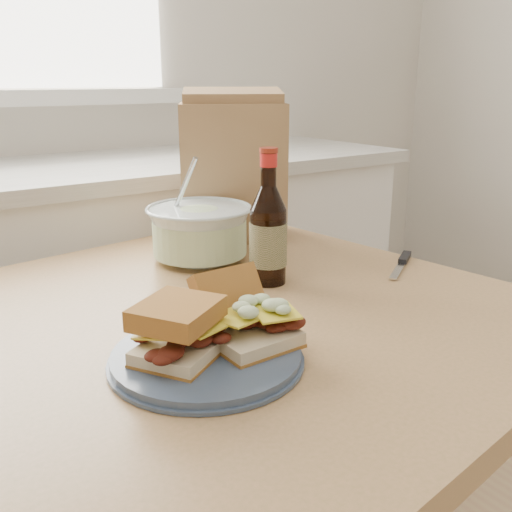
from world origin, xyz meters
TOP-DOWN VIEW (x-y plane):
  - cabinet_run at (-0.00, 1.70)m, footprint 2.50×0.64m
  - dining_table at (0.13, 0.81)m, footprint 1.08×1.08m
  - plate at (0.01, 0.66)m, footprint 0.26×0.26m
  - sandwich_left at (-0.03, 0.67)m, footprint 0.14×0.14m
  - sandwich_right at (0.07, 0.66)m, footprint 0.11×0.15m
  - coleslaw_bowl at (0.23, 1.07)m, footprint 0.22×0.22m
  - beer_bottle at (0.27, 0.87)m, footprint 0.07×0.07m
  - knife at (0.57, 0.80)m, footprint 0.16×0.11m
  - paper_bag at (0.40, 1.19)m, footprint 0.29×0.26m

SIDE VIEW (x-z plane):
  - cabinet_run at x=0.00m, z-range 0.00..0.94m
  - dining_table at x=0.13m, z-range 0.28..1.09m
  - knife at x=0.57m, z-range 0.81..0.82m
  - plate at x=0.01m, z-range 0.81..0.82m
  - sandwich_right at x=0.07m, z-range 0.81..0.90m
  - sandwich_left at x=-0.03m, z-range 0.82..0.90m
  - coleslaw_bowl at x=0.23m, z-range 0.75..0.97m
  - beer_bottle at x=0.27m, z-range 0.77..1.03m
  - paper_bag at x=0.40m, z-range 0.81..1.12m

